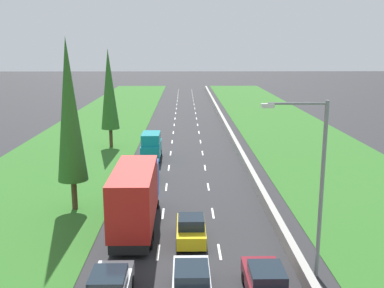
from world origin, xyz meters
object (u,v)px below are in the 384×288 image
Objects in this scene: silver_sedan_centre_lane at (192,283)px; maroon_sedan_right_lane at (266,284)px; yellow_hatchback_centre_lane at (191,229)px; teal_van_left_lane at (151,146)px; red_box_truck_left_lane at (136,196)px; poplar_tree_second at (69,111)px; street_light_mast at (315,178)px; green_hatchback_left_lane at (145,172)px; poplar_tree_third at (109,90)px.

silver_sedan_centre_lane is 3.42m from maroon_sedan_right_lane.
teal_van_left_lane is (-3.80, 20.09, 0.56)m from yellow_hatchback_centre_lane.
teal_van_left_lane reaches higher than yellow_hatchback_centre_lane.
red_box_truck_left_lane reaches higher than maroon_sedan_right_lane.
maroon_sedan_right_lane is 17.81m from poplar_tree_second.
teal_van_left_lane is 26.36m from street_light_mast.
silver_sedan_centre_lane is 0.37× the size of poplar_tree_second.
poplar_tree_second is at bearing -107.27° from teal_van_left_lane.
street_light_mast is at bearing 18.12° from silver_sedan_centre_lane.
silver_sedan_centre_lane and maroon_sedan_right_lane have the same top height.
street_light_mast reaches higher than green_hatchback_left_lane.
red_box_truck_left_lane is 10.34m from green_hatchback_left_lane.
street_light_mast is (14.87, -29.97, -1.46)m from poplar_tree_third.
street_light_mast reaches higher than red_box_truck_left_lane.
yellow_hatchback_centre_lane is 11.86m from poplar_tree_second.
silver_sedan_centre_lane is 0.40× the size of poplar_tree_third.
poplar_tree_second is (-4.47, -6.76, 6.30)m from green_hatchback_left_lane.
green_hatchback_left_lane is 0.32× the size of poplar_tree_second.
yellow_hatchback_centre_lane is 7.06m from maroon_sedan_right_lane.
poplar_tree_second reaches higher than green_hatchback_left_lane.
maroon_sedan_right_lane is 1.15× the size of green_hatchback_left_lane.
poplar_tree_third is (-5.10, 13.42, 5.85)m from green_hatchback_left_lane.
poplar_tree_third is (-12.25, 32.09, 5.88)m from maroon_sedan_right_lane.
maroon_sedan_right_lane is (6.82, -8.43, -1.37)m from red_box_truck_left_lane.
green_hatchback_left_lane is 10.26m from poplar_tree_second.
teal_van_left_lane is 0.54× the size of street_light_mast.
poplar_tree_third is (-5.42, 23.66, 4.51)m from red_box_truck_left_lane.
street_light_mast is at bearing 38.96° from maroon_sedan_right_lane.
poplar_tree_second is at bearing 144.00° from red_box_truck_left_lane.
yellow_hatchback_centre_lane is 0.87× the size of maroon_sedan_right_lane.
poplar_tree_second is (-4.47, -14.38, 5.73)m from teal_van_left_lane.
green_hatchback_left_lane is at bearing -69.20° from poplar_tree_third.
street_light_mast is at bearing -63.61° from poplar_tree_third.
silver_sedan_centre_lane is at bearing -74.56° from poplar_tree_third.
red_box_truck_left_lane is at bearing -88.95° from teal_van_left_lane.
silver_sedan_centre_lane is 1.15× the size of green_hatchback_left_lane.
yellow_hatchback_centre_lane is 4.34m from red_box_truck_left_lane.
red_box_truck_left_lane is at bearing 128.98° from maroon_sedan_right_lane.
silver_sedan_centre_lane is 18.90m from green_hatchback_left_lane.
teal_van_left_lane is at bearing 72.73° from poplar_tree_second.
red_box_truck_left_lane reaches higher than teal_van_left_lane.
poplar_tree_second is at bearing 145.50° from street_light_mast.
yellow_hatchback_centre_lane reaches higher than maroon_sedan_right_lane.
teal_van_left_lane is at bearing 98.11° from silver_sedan_centre_lane.
street_light_mast reaches higher than silver_sedan_centre_lane.
street_light_mast is (9.77, -16.55, 4.40)m from green_hatchback_left_lane.
street_light_mast reaches higher than yellow_hatchback_centre_lane.
red_box_truck_left_lane is 1.92× the size of teal_van_left_lane.
teal_van_left_lane is at bearing 100.71° from yellow_hatchback_centre_lane.
green_hatchback_left_lane is at bearing 106.95° from yellow_hatchback_centre_lane.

